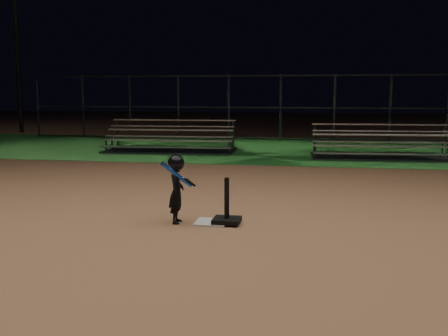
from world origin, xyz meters
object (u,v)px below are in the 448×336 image
home_plate (211,222)px  child_batter (176,187)px  bleacher_right (380,151)px  light_pole_left (15,21)px  batting_tee (227,215)px  bleacher_left (171,145)px

home_plate → child_batter: (-0.49, -0.08, 0.51)m
child_batter → bleacher_right: child_batter is taller
bleacher_right → light_pole_left: size_ratio=0.47×
child_batter → home_plate: bearing=-87.5°
light_pole_left → batting_tee: bearing=-50.7°
batting_tee → child_batter: child_batter is taller
bleacher_left → bleacher_right: size_ratio=1.04×
home_plate → bleacher_left: bleacher_left is taller
bleacher_right → bleacher_left: bearing=172.4°
child_batter → light_pole_left: size_ratio=0.12×
child_batter → bleacher_right: bearing=-30.8°
batting_tee → bleacher_right: bearing=70.1°
bleacher_right → batting_tee: bearing=-112.8°
light_pole_left → child_batter: bearing=-52.5°
bleacher_left → light_pole_left: (-8.91, 6.28, 4.75)m
home_plate → bleacher_right: bearing=68.7°
batting_tee → bleacher_right: bleacher_right is taller
bleacher_right → light_pole_left: bearing=153.0°
home_plate → bleacher_left: size_ratio=0.11×
home_plate → bleacher_left: (-3.09, 8.66, 0.19)m
child_batter → bleacher_left: 9.13m
batting_tee → child_batter: size_ratio=0.65×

